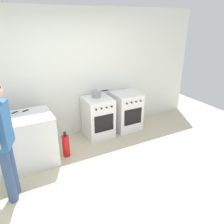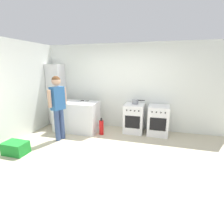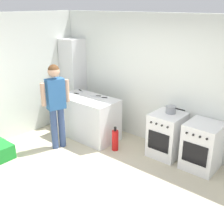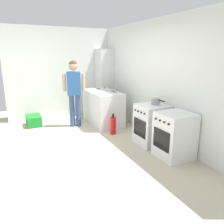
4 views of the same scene
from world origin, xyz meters
name	(u,v)px [view 1 (image 1 of 4)]	position (x,y,z in m)	size (l,w,h in m)	color
ground_plane	(120,182)	(0.00, 0.00, 0.00)	(8.00, 8.00, 0.00)	beige
back_wall	(74,75)	(0.00, 1.95, 1.30)	(6.00, 0.10, 2.60)	silver
counter_unit	(15,143)	(-1.35, 1.20, 0.45)	(1.30, 0.70, 0.90)	silver
oven_left	(98,117)	(0.35, 1.58, 0.43)	(0.57, 0.62, 0.85)	white
oven_right	(126,111)	(1.05, 1.58, 0.43)	(0.58, 0.62, 0.85)	white
pot	(96,94)	(0.36, 1.65, 0.92)	(0.37, 0.19, 0.14)	gray
knife_utility	(12,114)	(-1.30, 1.39, 0.90)	(0.23, 0.16, 0.01)	silver
knife_bread	(20,113)	(-1.17, 1.38, 0.90)	(0.33, 0.18, 0.01)	silver
person	(1,133)	(-1.48, 0.46, 1.03)	(0.29, 0.55, 1.70)	#384C7A
fire_extinguisher	(66,146)	(-0.52, 1.10, 0.22)	(0.13, 0.13, 0.50)	red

